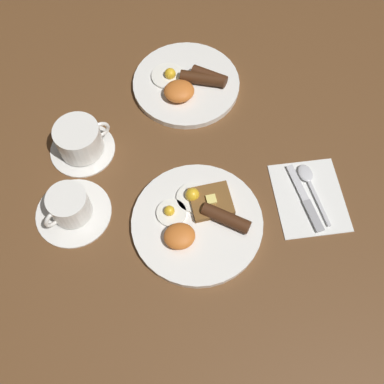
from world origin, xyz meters
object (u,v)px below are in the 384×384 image
at_px(teacup_far, 80,141).
at_px(spoon, 308,180).
at_px(breakfast_plate_near, 198,221).
at_px(knife, 306,201).
at_px(breakfast_plate_far, 187,83).
at_px(teacup_near, 70,208).

relative_size(teacup_far, spoon, 0.93).
height_order(breakfast_plate_near, knife, breakfast_plate_near).
relative_size(breakfast_plate_far, teacup_near, 1.63).
distance_m(teacup_near, teacup_far, 0.16).
distance_m(teacup_far, knife, 0.50).
distance_m(breakfast_plate_near, teacup_far, 0.31).
bearing_deg(teacup_far, breakfast_plate_near, -45.17).
distance_m(breakfast_plate_far, teacup_near, 0.41).
bearing_deg(breakfast_plate_near, knife, 1.47).
xyz_separation_m(breakfast_plate_far, teacup_near, (-0.29, -0.29, 0.02)).
bearing_deg(breakfast_plate_near, teacup_far, 134.83).
bearing_deg(spoon, breakfast_plate_far, 28.99).
xyz_separation_m(breakfast_plate_far, spoon, (0.21, -0.31, -0.00)).
xyz_separation_m(breakfast_plate_near, spoon, (0.25, 0.05, -0.00)).
relative_size(teacup_far, knife, 0.89).
bearing_deg(knife, teacup_near, 75.32).
height_order(teacup_far, knife, teacup_far).
bearing_deg(teacup_far, teacup_near, -101.32).
distance_m(breakfast_plate_near, teacup_near, 0.26).
height_order(teacup_near, knife, teacup_near).
height_order(teacup_far, spoon, teacup_far).
distance_m(teacup_far, spoon, 0.50).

